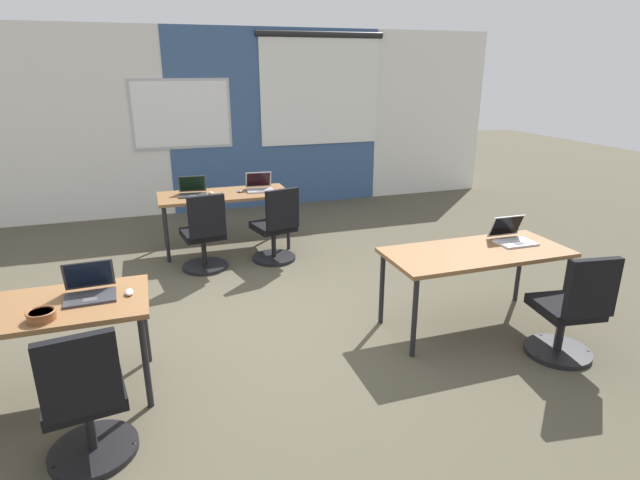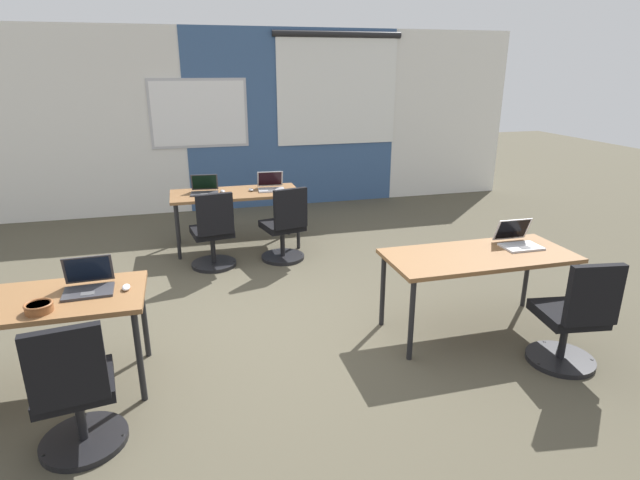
{
  "view_description": "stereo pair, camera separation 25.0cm",
  "coord_description": "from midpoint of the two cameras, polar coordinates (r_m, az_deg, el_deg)",
  "views": [
    {
      "loc": [
        -0.85,
        -4.09,
        2.22
      ],
      "look_at": [
        0.46,
        -0.2,
        0.82
      ],
      "focal_mm": 28.71,
      "sensor_mm": 36.0,
      "label": 1
    },
    {
      "loc": [
        -0.61,
        -4.16,
        2.22
      ],
      "look_at": [
        0.46,
        -0.2,
        0.82
      ],
      "focal_mm": 28.71,
      "sensor_mm": 36.0,
      "label": 2
    }
  ],
  "objects": [
    {
      "name": "ground_plane",
      "position": [
        4.75,
        -4.53,
        -9.22
      ],
      "size": [
        24.0,
        24.0,
        0.0
      ],
      "color": "#4C4738"
    },
    {
      "name": "back_wall_assembly",
      "position": [
        8.4,
        -9.98,
        12.96
      ],
      "size": [
        10.0,
        0.27,
        2.8
      ],
      "color": "silver",
      "rests_on": "ground"
    },
    {
      "name": "desk_near_left",
      "position": [
        3.99,
        -28.7,
        -6.75
      ],
      "size": [
        1.6,
        0.7,
        0.72
      ],
      "color": "brown",
      "rests_on": "ground"
    },
    {
      "name": "desk_near_right",
      "position": [
        4.59,
        18.77,
        -2.18
      ],
      "size": [
        1.6,
        0.7,
        0.72
      ],
      "color": "brown",
      "rests_on": "ground"
    },
    {
      "name": "desk_far_center",
      "position": [
        6.56,
        -8.31,
        4.8
      ],
      "size": [
        1.6,
        0.7,
        0.72
      ],
      "color": "brown",
      "rests_on": "ground"
    },
    {
      "name": "laptop_far_left",
      "position": [
        6.53,
        -11.69,
        5.53
      ],
      "size": [
        0.36,
        0.34,
        0.23
      ],
      "rotation": [
        0.0,
        0.0,
        -0.11
      ],
      "color": "#333338",
      "rests_on": "desk_far_center"
    },
    {
      "name": "mouse_far_left",
      "position": [
        6.54,
        -9.73,
        5.37
      ],
      "size": [
        0.06,
        0.1,
        0.03
      ],
      "color": "#B2B2B7",
      "rests_on": "desk_far_center"
    },
    {
      "name": "chair_far_left",
      "position": [
        5.94,
        -10.62,
        0.34
      ],
      "size": [
        0.52,
        0.57,
        0.92
      ],
      "rotation": [
        0.0,
        0.0,
        3.29
      ],
      "color": "black",
      "rests_on": "ground"
    },
    {
      "name": "laptop_near_right_end",
      "position": [
        4.88,
        22.6,
        -0.06
      ],
      "size": [
        0.33,
        0.32,
        0.22
      ],
      "rotation": [
        0.0,
        0.0,
        -0.01
      ],
      "color": "silver",
      "rests_on": "desk_near_right"
    },
    {
      "name": "chair_near_right_end",
      "position": [
        4.42,
        27.79,
        -8.23
      ],
      "size": [
        0.52,
        0.57,
        0.92
      ],
      "rotation": [
        0.0,
        0.0,
        3.0
      ],
      "color": "black",
      "rests_on": "ground"
    },
    {
      "name": "laptop_far_right",
      "position": [
        6.62,
        -4.41,
        6.03
      ],
      "size": [
        0.36,
        0.35,
        0.22
      ],
      "rotation": [
        0.0,
        0.0,
        -0.09
      ],
      "color": "#9E9EA3",
      "rests_on": "desk_far_center"
    },
    {
      "name": "mouse_far_right",
      "position": [
        6.56,
        -6.61,
        5.58
      ],
      "size": [
        0.06,
        0.1,
        0.03
      ],
      "color": "#B2B2B7",
      "rests_on": "desk_far_center"
    },
    {
      "name": "chair_far_right",
      "position": [
        6.07,
        -2.79,
        1.04
      ],
      "size": [
        0.53,
        0.58,
        0.92
      ],
      "rotation": [
        0.0,
        0.0,
        3.37
      ],
      "color": "black",
      "rests_on": "ground"
    },
    {
      "name": "laptop_near_left_inner",
      "position": [
        3.92,
        -22.75,
        -4.54
      ],
      "size": [
        0.34,
        0.31,
        0.23
      ],
      "rotation": [
        0.0,
        0.0,
        0.05
      ],
      "color": "#333338",
      "rests_on": "desk_near_left"
    },
    {
      "name": "mouse_near_left_inner",
      "position": [
        3.85,
        -19.07,
        -5.02
      ],
      "size": [
        0.06,
        0.1,
        0.03
      ],
      "color": "silver",
      "rests_on": "desk_near_left"
    },
    {
      "name": "chair_near_left_inner",
      "position": [
        3.4,
        -23.63,
        -15.88
      ],
      "size": [
        0.52,
        0.57,
        0.92
      ],
      "rotation": [
        0.0,
        0.0,
        3.28
      ],
      "color": "black",
      "rests_on": "ground"
    },
    {
      "name": "snack_bowl",
      "position": [
        3.72,
        -27.19,
        -6.68
      ],
      "size": [
        0.18,
        0.18,
        0.06
      ],
      "color": "brown",
      "rests_on": "desk_near_left"
    }
  ]
}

